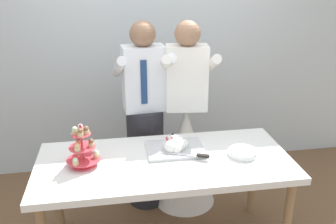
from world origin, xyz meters
name	(u,v)px	position (x,y,z in m)	size (l,w,h in m)	color
rear_wall	(143,31)	(0.00, 1.38, 1.45)	(5.20, 0.10, 2.90)	silver
dessert_table	(165,168)	(0.00, 0.00, 0.70)	(1.80, 0.80, 0.78)	white
cupcake_stand	(82,149)	(-0.56, 0.01, 0.90)	(0.23, 0.23, 0.31)	#D83F4C
main_cake_tray	(175,146)	(0.10, 0.12, 0.81)	(0.43, 0.36, 0.13)	silver
plate_stack	(242,153)	(0.57, -0.03, 0.80)	(0.21, 0.21, 0.04)	white
person_groom	(145,128)	(-0.08, 0.63, 0.75)	(0.50, 0.52, 1.66)	#232328
person_bride	(185,144)	(0.28, 0.59, 0.58)	(0.56, 0.56, 1.66)	white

